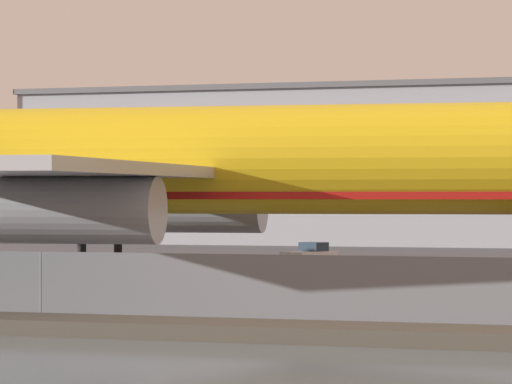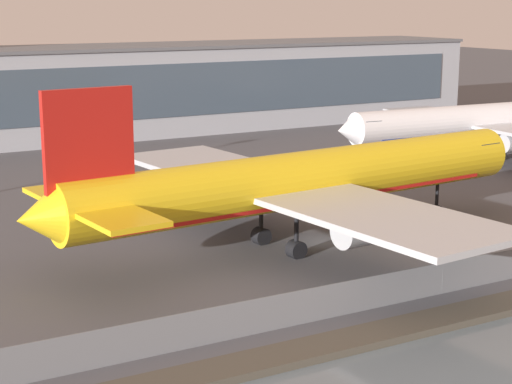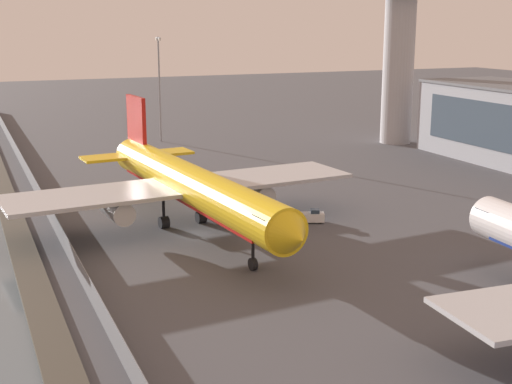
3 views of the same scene
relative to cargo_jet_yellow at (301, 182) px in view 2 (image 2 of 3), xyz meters
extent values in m
plane|color=#4C4C51|center=(2.22, 0.09, -5.79)|extent=(500.00, 500.00, 0.00)
cube|color=#474238|center=(2.22, -20.41, -5.54)|extent=(320.00, 3.00, 0.50)
cube|color=slate|center=(2.22, -15.91, -4.59)|extent=(280.00, 0.08, 2.40)
cylinder|color=slate|center=(2.22, -15.91, -4.59)|extent=(0.10, 0.10, 2.40)
cylinder|color=yellow|center=(0.77, 0.07, 0.21)|extent=(46.81, 9.03, 4.90)
cone|color=yellow|center=(25.30, 2.26, 0.21)|extent=(3.59, 4.92, 4.66)
cone|color=yellow|center=(-23.75, -2.12, 0.21)|extent=(3.57, 4.68, 4.41)
cube|color=#232D3D|center=(22.10, 1.97, 0.83)|extent=(3.06, 4.39, 1.47)
cube|color=red|center=(0.77, 0.07, -1.14)|extent=(39.76, 7.43, 0.88)
cube|color=#B7BABF|center=(-2.54, 10.99, -0.40)|extent=(12.19, 23.17, 0.49)
cube|color=#B7BABF|center=(-0.55, -11.27, -0.40)|extent=(12.19, 23.17, 0.49)
cylinder|color=#B7BABF|center=(-0.99, 9.33, -1.99)|extent=(6.73, 3.27, 2.70)
cylinder|color=#B7BABF|center=(0.68, -9.36, -1.99)|extent=(6.73, 3.27, 2.70)
cube|color=red|center=(-19.63, -1.75, 5.12)|extent=(7.01, 1.21, 8.34)
cube|color=yellow|center=(-19.99, 2.33, 0.58)|extent=(5.37, 8.58, 0.39)
cube|color=yellow|center=(-19.26, -5.83, 0.58)|extent=(5.37, 8.58, 0.39)
cylinder|color=black|center=(17.00, 1.52, -3.67)|extent=(0.34, 0.34, 2.87)
cylinder|color=black|center=(17.00, 1.52, -5.11)|extent=(1.42, 0.66, 1.37)
cylinder|color=black|center=(-2.70, 2.34, -3.67)|extent=(0.39, 0.39, 2.87)
cylinder|color=black|center=(-2.70, 2.34, -5.11)|extent=(1.67, 1.24, 1.58)
cylinder|color=black|center=(-2.24, -2.79, -3.67)|extent=(0.39, 0.39, 2.87)
cylinder|color=black|center=(-2.24, -2.79, -5.11)|extent=(1.67, 1.24, 1.58)
cylinder|color=white|center=(43.91, 24.47, -0.46)|extent=(38.96, 6.57, 4.35)
cone|color=white|center=(23.36, 25.65, -0.46)|extent=(3.06, 4.29, 4.14)
cube|color=#232D3D|center=(26.10, 25.49, 0.08)|extent=(2.60, 3.83, 1.31)
cube|color=navy|center=(43.91, 24.47, -1.66)|extent=(33.10, 5.37, 0.78)
cube|color=#B7BABF|center=(46.38, 33.65, -1.00)|extent=(9.58, 19.07, 0.44)
cylinder|color=#B7BABF|center=(45.13, 32.23, -2.42)|extent=(5.56, 2.70, 2.39)
cylinder|color=black|center=(30.36, 25.25, -3.91)|extent=(0.30, 0.30, 2.55)
cylinder|color=black|center=(30.36, 25.25, -5.18)|extent=(1.24, 0.55, 1.22)
cylinder|color=black|center=(46.49, 22.03, -3.91)|extent=(0.35, 0.35, 2.55)
cylinder|color=black|center=(46.49, 22.03, -5.18)|extent=(1.46, 1.06, 1.40)
cylinder|color=black|center=(46.75, 26.59, -3.91)|extent=(0.35, 0.35, 2.55)
cylinder|color=black|center=(46.75, 26.59, -5.18)|extent=(1.46, 1.06, 1.40)
cube|color=white|center=(3.00, 15.71, -5.05)|extent=(2.72, 3.57, 1.11)
cube|color=#283847|center=(3.16, 16.08, -4.24)|extent=(1.62, 1.53, 0.50)
cylinder|color=black|center=(2.76, 16.89, -5.44)|extent=(0.48, 0.73, 0.70)
cylinder|color=black|center=(4.01, 16.36, -5.44)|extent=(0.48, 0.73, 0.70)
cylinder|color=black|center=(1.99, 15.07, -5.44)|extent=(0.48, 0.73, 0.70)
cylinder|color=black|center=(3.24, 14.53, -5.44)|extent=(0.48, 0.73, 0.70)
cube|color=#9EA3AD|center=(18.29, 70.36, 1.10)|extent=(113.14, 18.02, 13.80)
cube|color=#3D4C5B|center=(18.29, 61.27, 1.79)|extent=(104.09, 0.16, 8.28)
cube|color=#5B5E63|center=(18.29, 70.36, 8.25)|extent=(113.74, 18.62, 0.50)
camera|label=1|loc=(25.78, -63.75, -1.44)|focal=105.00mm
camera|label=2|loc=(-39.58, -61.35, 15.35)|focal=60.00mm
camera|label=3|loc=(82.95, -25.94, 19.93)|focal=50.00mm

